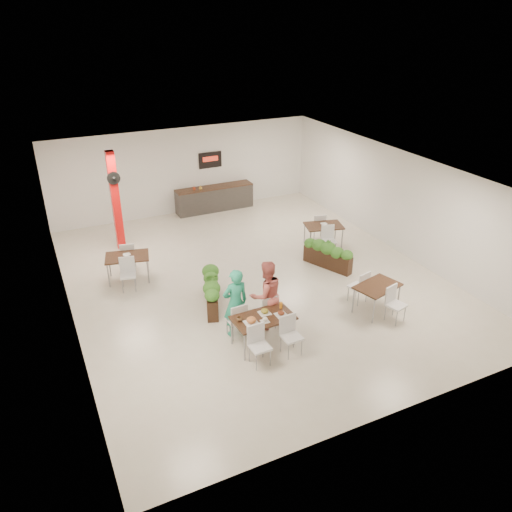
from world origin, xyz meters
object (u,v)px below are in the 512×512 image
Objects in this scene: side_table_b at (324,229)px; red_column at (116,200)px; diner_man at (236,303)px; planter_left at (211,289)px; service_counter at (214,198)px; main_table at (263,321)px; side_table_a at (127,260)px; side_table_c at (377,290)px; diner_woman at (266,295)px; planter_right at (328,253)px.

red_column is at bearing 170.38° from side_table_b.
diner_man is 1.52m from planter_left.
red_column is 1.07× the size of service_counter.
side_table_a is (-2.09, 4.46, -0.01)m from main_table.
main_table and side_table_a have the same top height.
side_table_a and side_table_c have the same top height.
planter_left reaches higher than main_table.
red_column is 4.56m from service_counter.
planter_left is (-0.05, 1.47, -0.38)m from diner_man.
red_column is at bearing -78.19° from diner_man.
diner_man is at bearing 120.79° from main_table.
diner_woman is at bearing -69.59° from red_column.
side_table_a is (-1.70, 3.80, -0.24)m from diner_man.
service_counter is 8.85m from main_table.
service_counter is at bearing 128.44° from side_table_b.
diner_woman reaches higher than main_table.
side_table_a is at bearing -169.47° from side_table_b.
diner_woman is 1.05× the size of side_table_b.
service_counter is at bearing 25.00° from red_column.
diner_woman is at bearing 57.98° from main_table.
planter_left is 1.02× the size of side_table_a.
diner_woman is 1.74m from planter_left.
main_table is 0.97× the size of planter_left.
red_column is 2.00× the size of planter_right.
red_column is 1.93× the size of main_table.
service_counter reaches higher than planter_left.
side_table_b is at bearing 43.70° from main_table.
side_table_b is at bearing -140.18° from diner_woman.
side_table_a is at bearing -135.81° from service_counter.
planter_right is at bearing 37.26° from main_table.
diner_man is at bearing 155.87° from side_table_c.
main_table is at bearing 56.29° from diner_woman.
planter_right is 0.95× the size of side_table_b.
service_counter is 6.09m from planter_right.
diner_woman is 1.05× the size of side_table_c.
diner_woman is (0.80, 0.00, 0.01)m from diner_man.
side_table_c is (3.70, -2.08, 0.13)m from planter_left.
service_counter is 1.73× the size of diner_man.
main_table is (1.85, -6.72, -1.01)m from red_column.
side_table_c is (5.11, -6.67, -1.02)m from red_column.
planter_right is 1.50m from side_table_b.
diner_man reaches higher than side_table_c.
red_column is 7.04m from main_table.
red_column is at bearing -71.29° from diner_woman.
planter_right is at bearing 70.75° from side_table_c.
service_counter is 1.79× the size of side_table_c.
side_table_b is at bearing 21.85° from planter_left.
red_column reaches higher than service_counter.
side_table_b is (0.68, 1.33, 0.15)m from planter_right.
side_table_b is (4.59, 1.84, 0.14)m from planter_left.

